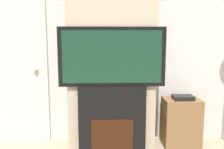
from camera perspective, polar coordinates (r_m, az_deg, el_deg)
name	(u,v)px	position (r m, az deg, el deg)	size (l,w,h in m)	color
wall_back	(111,38)	(3.22, -0.28, 8.35)	(6.00, 0.06, 2.70)	silver
chimney_breast	(111,38)	(2.99, -0.14, 8.32)	(1.01, 0.41, 2.70)	tan
fireplace	(112,121)	(2.94, 0.00, -10.49)	(0.77, 0.15, 0.81)	black
television	(112,57)	(2.78, 0.00, 4.05)	(1.20, 0.07, 0.66)	black
media_stand	(181,122)	(3.29, 15.51, -10.39)	(0.44, 0.33, 0.66)	brown
entry_door	(11,66)	(3.39, -22.04, 1.83)	(0.91, 0.09, 2.00)	silver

